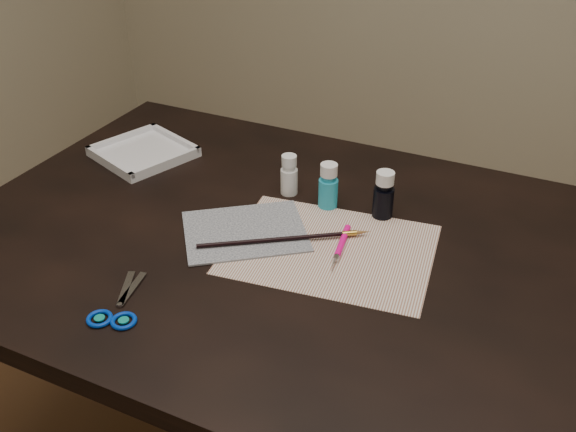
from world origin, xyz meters
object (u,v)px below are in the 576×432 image
at_px(paint_bottle_cyan, 328,186).
at_px(paint_bottle_navy, 384,195).
at_px(palette_tray, 143,151).
at_px(canvas, 245,231).
at_px(scissors, 119,299).
at_px(paint_bottle_white, 289,175).
at_px(paper, 330,249).

bearing_deg(paint_bottle_cyan, paint_bottle_navy, 5.66).
relative_size(paint_bottle_cyan, paint_bottle_navy, 0.97).
relative_size(paint_bottle_cyan, palette_tray, 0.50).
height_order(canvas, scissors, scissors).
height_order(paint_bottle_white, paint_bottle_cyan, paint_bottle_cyan).
distance_m(canvas, paint_bottle_white, 0.18).
xyz_separation_m(canvas, paint_bottle_white, (0.01, 0.17, 0.04)).
relative_size(paper, paint_bottle_white, 4.22).
bearing_deg(paper, paint_bottle_cyan, 114.23).
distance_m(canvas, scissors, 0.28).
xyz_separation_m(paper, canvas, (-0.17, -0.02, 0.00)).
height_order(canvas, paint_bottle_white, paint_bottle_white).
bearing_deg(paper, palette_tray, 162.85).
bearing_deg(palette_tray, canvas, -26.55).
height_order(paint_bottle_white, palette_tray, paint_bottle_white).
bearing_deg(paper, canvas, -173.84).
distance_m(paint_bottle_white, scissors, 0.46).
relative_size(paper, paint_bottle_cyan, 3.85).
distance_m(canvas, palette_tray, 0.42).
bearing_deg(paint_bottle_cyan, paper, -65.77).
relative_size(paint_bottle_navy, palette_tray, 0.51).
xyz_separation_m(paper, paint_bottle_navy, (0.05, 0.15, 0.05)).
height_order(paint_bottle_navy, palette_tray, paint_bottle_navy).
bearing_deg(paint_bottle_white, paint_bottle_cyan, -9.24).
distance_m(paper, canvas, 0.17).
xyz_separation_m(paint_bottle_cyan, scissors, (-0.20, -0.43, -0.04)).
xyz_separation_m(paint_bottle_white, palette_tray, (-0.38, 0.01, -0.03)).
distance_m(paper, paint_bottle_white, 0.23).
distance_m(paper, palette_tray, 0.57).
xyz_separation_m(paint_bottle_navy, palette_tray, (-0.59, 0.02, -0.04)).
distance_m(scissors, palette_tray, 0.53).
height_order(paint_bottle_white, scissors, paint_bottle_white).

